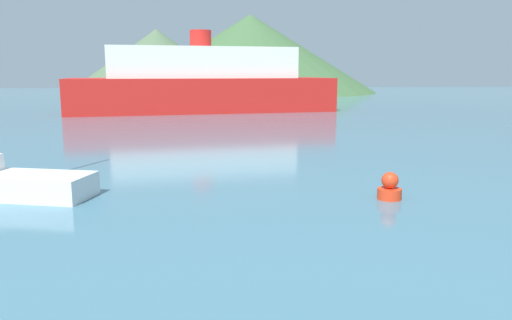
{
  "coord_description": "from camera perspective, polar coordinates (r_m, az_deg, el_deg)",
  "views": [
    {
      "loc": [
        -1.49,
        -0.39,
        3.77
      ],
      "look_at": [
        -0.39,
        14.0,
        1.2
      ],
      "focal_mm": 35.0,
      "sensor_mm": 36.0,
      "label": 1
    }
  ],
  "objects": [
    {
      "name": "buoy_marker",
      "position": [
        15.42,
        15.02,
        -3.11
      ],
      "size": [
        0.72,
        0.72,
        0.83
      ],
      "color": "red",
      "rests_on": "ground_plane"
    },
    {
      "name": "hill_central",
      "position": [
        93.52,
        -0.66,
        12.06
      ],
      "size": [
        45.7,
        45.7,
        13.97
      ],
      "color": "#3D6038",
      "rests_on": "ground_plane"
    },
    {
      "name": "ferry_distant",
      "position": [
        48.47,
        -6.26,
        8.71
      ],
      "size": [
        25.53,
        12.14,
        7.58
      ],
      "rotation": [
        0.0,
        0.0,
        0.17
      ],
      "color": "red",
      "rests_on": "ground_plane"
    },
    {
      "name": "hill_west",
      "position": [
        91.89,
        -11.24,
        11.02
      ],
      "size": [
        31.37,
        31.37,
        11.11
      ],
      "color": "#4C6647",
      "rests_on": "ground_plane"
    }
  ]
}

